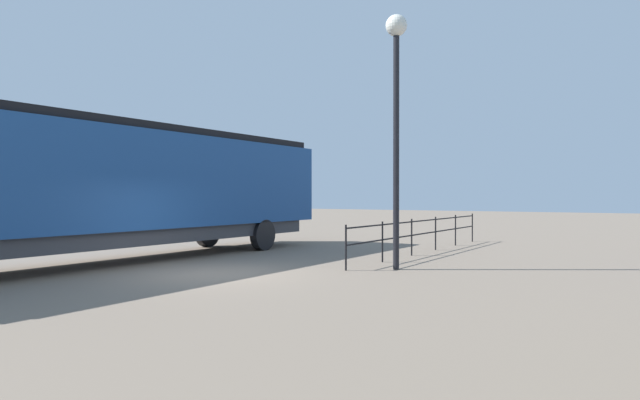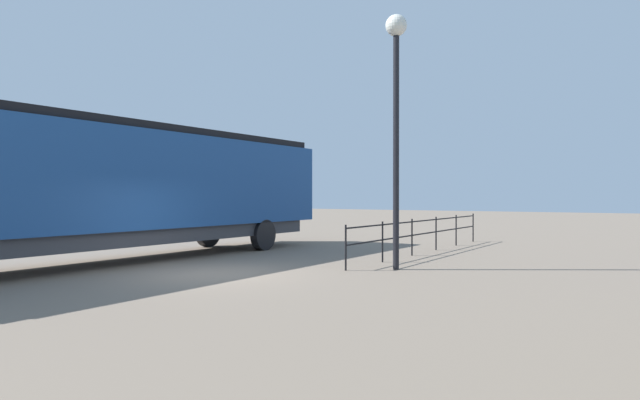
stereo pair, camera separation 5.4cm
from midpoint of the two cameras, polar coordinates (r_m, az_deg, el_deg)
ground_plane at (r=14.59m, az=-10.96°, el=-7.27°), size 120.00×120.00×0.00m
locomotive at (r=17.89m, az=-18.43°, el=1.46°), size 2.96×16.62×4.05m
lamp_post at (r=15.40m, az=7.74°, el=11.48°), size 0.57×0.57×6.72m
platform_fence at (r=19.79m, az=10.52°, el=-2.96°), size 0.05×10.98×1.19m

